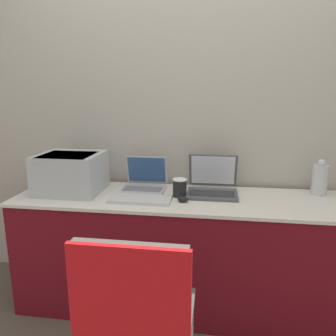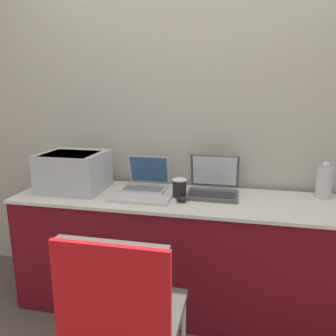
{
  "view_description": "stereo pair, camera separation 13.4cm",
  "coord_description": "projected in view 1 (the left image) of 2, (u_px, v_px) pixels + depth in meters",
  "views": [
    {
      "loc": [
        0.21,
        -1.68,
        1.41
      ],
      "look_at": [
        -0.08,
        0.31,
        0.94
      ],
      "focal_mm": 35.0,
      "sensor_mm": 36.0,
      "label": 1
    },
    {
      "loc": [
        0.34,
        -1.66,
        1.41
      ],
      "look_at": [
        -0.08,
        0.31,
        0.94
      ],
      "focal_mm": 35.0,
      "sensor_mm": 36.0,
      "label": 2
    }
  ],
  "objects": [
    {
      "name": "mouse",
      "position": [
        183.0,
        199.0,
        1.97
      ],
      "size": [
        0.07,
        0.04,
        0.04
      ],
      "color": "black",
      "rests_on": "table"
    },
    {
      "name": "table",
      "position": [
        179.0,
        252.0,
        2.15
      ],
      "size": [
        2.08,
        0.58,
        0.76
      ],
      "color": "maroon",
      "rests_on": "ground_plane"
    },
    {
      "name": "laptop_left",
      "position": [
        144.0,
        182.0,
        2.23
      ],
      "size": [
        0.29,
        0.26,
        0.22
      ],
      "color": "#B7B7BC",
      "rests_on": "table"
    },
    {
      "name": "wall_back",
      "position": [
        186.0,
        108.0,
        2.28
      ],
      "size": [
        8.0,
        0.05,
        2.6
      ],
      "color": "#B7B2A3",
      "rests_on": "ground_plane"
    },
    {
      "name": "coffee_cup",
      "position": [
        180.0,
        188.0,
        2.07
      ],
      "size": [
        0.09,
        0.09,
        0.11
      ],
      "color": "black",
      "rests_on": "table"
    },
    {
      "name": "external_keyboard",
      "position": [
        140.0,
        199.0,
        2.0
      ],
      "size": [
        0.38,
        0.17,
        0.02
      ],
      "color": "silver",
      "rests_on": "table"
    },
    {
      "name": "chair",
      "position": [
        138.0,
        314.0,
        1.29
      ],
      "size": [
        0.44,
        0.49,
        0.9
      ],
      "color": "#4C4742",
      "rests_on": "ground_plane"
    },
    {
      "name": "laptop_right",
      "position": [
        212.0,
        185.0,
        2.14
      ],
      "size": [
        0.32,
        0.32,
        0.24
      ],
      "color": "#4C4C51",
      "rests_on": "table"
    },
    {
      "name": "metal_pitcher",
      "position": [
        320.0,
        179.0,
        2.1
      ],
      "size": [
        0.1,
        0.1,
        0.23
      ],
      "color": "silver",
      "rests_on": "table"
    },
    {
      "name": "printer",
      "position": [
        71.0,
        171.0,
        2.15
      ],
      "size": [
        0.4,
        0.37,
        0.26
      ],
      "color": "#B2B7BC",
      "rests_on": "table"
    },
    {
      "name": "ground_plane",
      "position": [
        173.0,
        331.0,
        1.97
      ],
      "size": [
        14.0,
        14.0,
        0.0
      ],
      "primitive_type": "plane",
      "color": "brown"
    }
  ]
}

